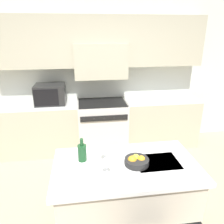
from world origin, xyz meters
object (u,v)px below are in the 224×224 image
at_px(range_stove, 102,126).
at_px(wine_bottle, 82,152).
at_px(wine_glass_near, 107,160).
at_px(microwave, 50,94).
at_px(fruit_bowl, 136,161).
at_px(wine_glass_far, 104,148).

height_order(range_stove, wine_bottle, wine_bottle).
height_order(range_stove, wine_glass_near, wine_glass_near).
bearing_deg(microwave, wine_bottle, -74.23).
bearing_deg(wine_bottle, wine_glass_near, -49.28).
bearing_deg(fruit_bowl, microwave, 117.90).
relative_size(range_stove, wine_bottle, 3.77).
relative_size(wine_glass_near, fruit_bowl, 0.88).
xyz_separation_m(wine_bottle, fruit_bowl, (0.53, -0.15, -0.06)).
distance_m(microwave, wine_bottle, 1.91).
bearing_deg(wine_glass_far, fruit_bowl, -19.22).
relative_size(wine_glass_near, wine_glass_far, 1.00).
xyz_separation_m(microwave, wine_glass_near, (0.74, -2.09, -0.06)).
xyz_separation_m(wine_bottle, wine_glass_far, (0.22, -0.04, 0.05)).
xyz_separation_m(microwave, wine_glass_far, (0.74, -1.87, -0.06)).
bearing_deg(fruit_bowl, range_stove, 94.29).
xyz_separation_m(range_stove, microwave, (-0.90, 0.02, 0.65)).
xyz_separation_m(microwave, wine_bottle, (0.52, -1.83, -0.11)).
bearing_deg(wine_glass_near, fruit_bowl, 20.13).
bearing_deg(range_stove, wine_bottle, -101.91).
bearing_deg(range_stove, fruit_bowl, -85.71).
distance_m(microwave, wine_glass_near, 2.22).
relative_size(microwave, wine_glass_far, 2.39).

